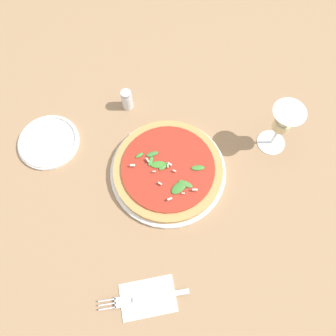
{
  "coord_description": "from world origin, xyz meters",
  "views": [
    {
      "loc": [
        0.14,
        0.35,
        0.83
      ],
      "look_at": [
        0.03,
        0.03,
        0.03
      ],
      "focal_mm": 35.0,
      "sensor_mm": 36.0,
      "label": 1
    }
  ],
  "objects_px": {
    "pizza_arugula_main": "(168,170)",
    "side_plate_white": "(48,142)",
    "fork": "(144,298)",
    "wine_glass": "(284,122)",
    "shaker_pepper": "(127,100)"
  },
  "relations": [
    {
      "from": "side_plate_white",
      "to": "shaker_pepper",
      "type": "distance_m",
      "value": 0.25
    },
    {
      "from": "wine_glass",
      "to": "pizza_arugula_main",
      "type": "bearing_deg",
      "value": -2.82
    },
    {
      "from": "wine_glass",
      "to": "shaker_pepper",
      "type": "height_order",
      "value": "wine_glass"
    },
    {
      "from": "wine_glass",
      "to": "shaker_pepper",
      "type": "bearing_deg",
      "value": -36.89
    },
    {
      "from": "pizza_arugula_main",
      "to": "wine_glass",
      "type": "relative_size",
      "value": 1.96
    },
    {
      "from": "side_plate_white",
      "to": "shaker_pepper",
      "type": "bearing_deg",
      "value": -170.54
    },
    {
      "from": "wine_glass",
      "to": "side_plate_white",
      "type": "xyz_separation_m",
      "value": [
        0.59,
        -0.22,
        -0.11
      ]
    },
    {
      "from": "pizza_arugula_main",
      "to": "shaker_pepper",
      "type": "height_order",
      "value": "shaker_pepper"
    },
    {
      "from": "pizza_arugula_main",
      "to": "side_plate_white",
      "type": "relative_size",
      "value": 1.82
    },
    {
      "from": "pizza_arugula_main",
      "to": "side_plate_white",
      "type": "height_order",
      "value": "pizza_arugula_main"
    },
    {
      "from": "side_plate_white",
      "to": "pizza_arugula_main",
      "type": "bearing_deg",
      "value": 144.8
    },
    {
      "from": "fork",
      "to": "shaker_pepper",
      "type": "relative_size",
      "value": 3.16
    },
    {
      "from": "pizza_arugula_main",
      "to": "fork",
      "type": "relative_size",
      "value": 1.48
    },
    {
      "from": "wine_glass",
      "to": "shaker_pepper",
      "type": "distance_m",
      "value": 0.44
    },
    {
      "from": "side_plate_white",
      "to": "fork",
      "type": "bearing_deg",
      "value": 104.34
    }
  ]
}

